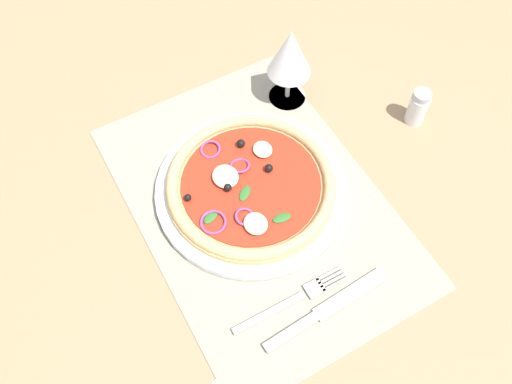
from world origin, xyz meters
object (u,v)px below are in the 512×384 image
at_px(wine_glass, 290,54).
at_px(fork, 297,298).
at_px(pepper_shaker, 418,107).
at_px(plate, 250,191).
at_px(pizza, 249,185).
at_px(knife, 327,309).

bearing_deg(wine_glass, fork, -28.94).
bearing_deg(pepper_shaker, plate, -91.33).
xyz_separation_m(pizza, pepper_shaker, (0.01, 0.31, 0.00)).
bearing_deg(wine_glass, knife, -22.93).
xyz_separation_m(pizza, knife, (0.22, 0.00, -0.02)).
height_order(plate, pepper_shaker, pepper_shaker).
height_order(fork, wine_glass, wine_glass).
height_order(fork, knife, knife).
height_order(plate, pizza, pizza).
bearing_deg(knife, plate, 87.24).
bearing_deg(wine_glass, pepper_shaker, 47.23).
xyz_separation_m(plate, pizza, (-0.00, -0.00, 0.02)).
distance_m(plate, knife, 0.22).
height_order(wine_glass, pepper_shaker, wine_glass).
distance_m(plate, pizza, 0.02).
relative_size(pizza, pepper_shaker, 3.88).
bearing_deg(pepper_shaker, fork, -62.69).
distance_m(pizza, pepper_shaker, 0.31).
distance_m(plate, fork, 0.18).
relative_size(plate, wine_glass, 1.98).
distance_m(pizza, wine_glass, 0.22).
xyz_separation_m(knife, pepper_shaker, (-0.21, 0.31, 0.03)).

